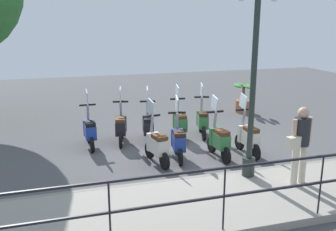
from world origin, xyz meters
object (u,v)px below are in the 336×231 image
object	(u,v)px
scooter_near_1	(219,139)
scooter_far_2	(148,126)
scooter_far_0	(202,120)
scooter_near_3	(157,145)
scooter_near_0	(248,137)
scooter_far_4	(90,130)
potted_palm	(243,100)
pedestrian_with_bag	(300,140)
scooter_far_3	(121,126)
scooter_far_1	(180,122)
scooter_near_2	(178,141)
lamp_post_near	(253,90)

from	to	relation	value
scooter_near_1	scooter_far_2	distance (m)	2.20
scooter_far_0	scooter_near_3	bearing A→B (deg)	147.77
scooter_near_0	scooter_far_4	xyz separation A→B (m)	(1.71, 3.82, 0.00)
potted_palm	scooter_far_0	distance (m)	3.45
pedestrian_with_bag	scooter_near_1	distance (m)	2.36
scooter_far_2	scooter_far_4	distance (m)	1.61
scooter_far_3	scooter_near_3	bearing A→B (deg)	-150.78
scooter_near_1	scooter_far_1	distance (m)	1.82
scooter_far_2	scooter_far_1	bearing A→B (deg)	-74.11
scooter_near_1	scooter_far_0	bearing A→B (deg)	-9.97
scooter_far_1	scooter_far_3	distance (m)	1.70
scooter_near_0	scooter_near_3	world-z (taller)	same
scooter_near_0	scooter_far_1	bearing A→B (deg)	34.69
scooter_far_0	scooter_near_2	bearing A→B (deg)	156.21
scooter_far_0	scooter_far_4	distance (m)	3.29
scooter_near_1	scooter_far_2	world-z (taller)	same
scooter_near_0	scooter_far_4	size ratio (longest dim) A/B	1.00
scooter_far_1	scooter_far_4	xyz separation A→B (m)	(-0.06, 2.57, 0.00)
lamp_post_near	scooter_near_3	bearing A→B (deg)	45.75
pedestrian_with_bag	scooter_far_3	world-z (taller)	pedestrian_with_bag
scooter_near_2	scooter_far_0	distance (m)	2.06
scooter_near_3	scooter_far_3	xyz separation A→B (m)	(1.80, 0.56, 0.00)
scooter_near_2	scooter_far_1	size ratio (longest dim) A/B	1.00
lamp_post_near	scooter_far_0	distance (m)	3.65
scooter_far_4	pedestrian_with_bag	bearing A→B (deg)	-136.86
scooter_near_3	scooter_far_2	size ratio (longest dim) A/B	1.00
scooter_far_2	scooter_far_3	bearing A→B (deg)	88.20
scooter_near_2	scooter_far_0	bearing A→B (deg)	-27.87
pedestrian_with_bag	scooter_far_3	xyz separation A→B (m)	(4.00, 2.93, -0.60)
scooter_far_1	scooter_far_2	distance (m)	0.96
scooter_near_1	scooter_far_1	xyz separation A→B (m)	(1.76, 0.45, 0.00)
potted_palm	scooter_near_1	bearing A→B (deg)	145.74
scooter_near_2	scooter_far_4	distance (m)	2.52
scooter_near_1	scooter_near_2	size ratio (longest dim) A/B	1.00
lamp_post_near	scooter_near_1	world-z (taller)	lamp_post_near
scooter_near_0	scooter_far_1	world-z (taller)	same
scooter_far_1	scooter_far_2	world-z (taller)	same
potted_palm	scooter_near_0	xyz separation A→B (m)	(-4.13, 2.01, 0.04)
scooter_far_0	scooter_far_1	world-z (taller)	same
scooter_far_0	pedestrian_with_bag	bearing A→B (deg)	-158.20
scooter_near_3	scooter_far_3	bearing A→B (deg)	6.18
scooter_near_3	scooter_far_3	size ratio (longest dim) A/B	1.00
scooter_near_2	scooter_far_3	xyz separation A→B (m)	(1.67, 1.15, 0.00)
pedestrian_with_bag	scooter_far_2	world-z (taller)	pedestrian_with_bag
scooter_near_3	scooter_far_0	distance (m)	2.55
lamp_post_near	scooter_far_1	bearing A→B (deg)	8.11
potted_palm	scooter_far_1	xyz separation A→B (m)	(-2.36, 3.27, 0.04)
scooter_near_2	scooter_far_4	world-z (taller)	same
potted_palm	scooter_near_1	world-z (taller)	scooter_near_1
scooter_far_1	pedestrian_with_bag	bearing A→B (deg)	-158.20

